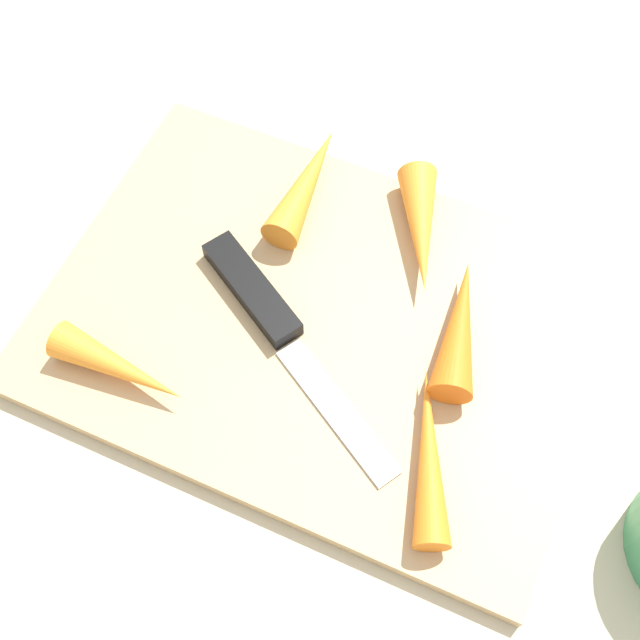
% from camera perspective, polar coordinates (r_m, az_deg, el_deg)
% --- Properties ---
extents(ground_plane, '(1.40, 1.40, 0.00)m').
position_cam_1_polar(ground_plane, '(0.56, -0.00, -0.59)').
color(ground_plane, '#C6B793').
extents(cutting_board, '(0.36, 0.26, 0.01)m').
position_cam_1_polar(cutting_board, '(0.55, -0.00, -0.30)').
color(cutting_board, tan).
rests_on(cutting_board, ground_plane).
extents(knife, '(0.18, 0.12, 0.01)m').
position_cam_1_polar(knife, '(0.54, -4.16, 0.80)').
color(knife, '#B7B7BC').
rests_on(knife, cutting_board).
extents(carrot_long, '(0.03, 0.10, 0.03)m').
position_cam_1_polar(carrot_long, '(0.59, -0.91, 9.53)').
color(carrot_long, orange).
rests_on(carrot_long, cutting_board).
extents(carrot_longest, '(0.06, 0.11, 0.02)m').
position_cam_1_polar(carrot_longest, '(0.50, 7.54, -9.23)').
color(carrot_longest, orange).
rests_on(carrot_longest, cutting_board).
extents(carrot_medium, '(0.05, 0.10, 0.03)m').
position_cam_1_polar(carrot_medium, '(0.53, 9.62, -0.41)').
color(carrot_medium, orange).
rests_on(carrot_medium, cutting_board).
extents(carrot_short, '(0.06, 0.10, 0.03)m').
position_cam_1_polar(carrot_short, '(0.57, 6.99, 6.23)').
color(carrot_short, orange).
rests_on(carrot_short, cutting_board).
extents(carrot_shortest, '(0.09, 0.03, 0.03)m').
position_cam_1_polar(carrot_shortest, '(0.53, -13.74, -3.22)').
color(carrot_shortest, orange).
rests_on(carrot_shortest, cutting_board).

